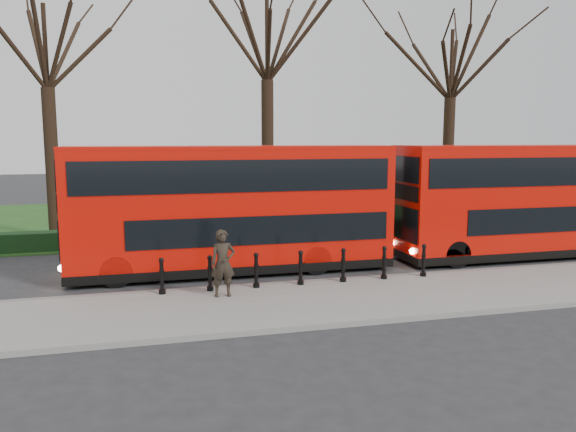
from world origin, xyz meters
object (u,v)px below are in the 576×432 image
object	(u,v)px
bus_lead	(233,209)
bollard_row	(301,268)
pedestrian	(223,263)
bus_rear	(531,201)

from	to	relation	value
bus_lead	bollard_row	bearing A→B (deg)	-59.26
bollard_row	bus_lead	size ratio (longest dim) A/B	0.77
bus_lead	pedestrian	size ratio (longest dim) A/B	5.72
bus_lead	pedestrian	distance (m)	3.65
bollard_row	bus_lead	distance (m)	3.52
bollard_row	pedestrian	size ratio (longest dim) A/B	4.43
bus_rear	bus_lead	bearing A→B (deg)	178.41
bus_lead	bus_rear	xyz separation A→B (m)	(11.55, -0.32, -0.01)
bus_rear	bollard_row	bearing A→B (deg)	-166.38
bollard_row	pedestrian	world-z (taller)	pedestrian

